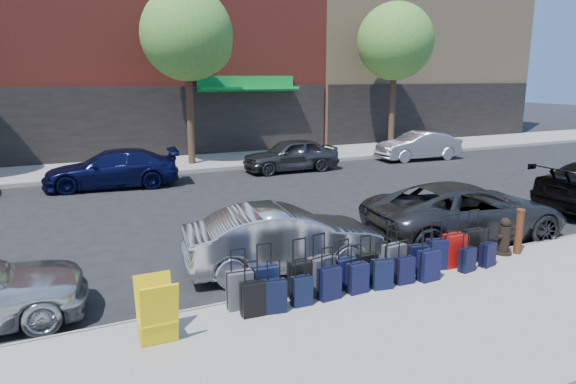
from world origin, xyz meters
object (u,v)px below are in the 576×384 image
tree_center (190,37)px  display_rack (157,311)px  car_near_1 (284,239)px  car_far_2 (291,155)px  car_far_3 (418,146)px  fire_hydrant (504,237)px  car_near_2 (466,212)px  car_far_1 (112,169)px  suitcase_front_5 (367,268)px  tree_right (397,44)px  bollard (519,231)px

tree_center → display_rack: 16.23m
car_near_1 → car_far_2: (4.94, 9.95, 0.02)m
car_far_3 → display_rack: bearing=-45.9°
fire_hydrant → car_near_2: size_ratio=0.16×
display_rack → car_near_2: car_near_2 is taller
display_rack → car_far_2: bearing=56.7°
tree_center → display_rack: size_ratio=7.73×
car_far_1 → suitcase_front_5: bearing=22.3°
suitcase_front_5 → tree_right: bearing=53.2°
car_far_1 → car_far_3: size_ratio=1.14×
car_near_1 → car_near_2: bearing=-82.1°
car_near_1 → car_far_3: size_ratio=1.00×
tree_right → car_near_2: tree_right is taller
car_far_2 → car_far_3: bearing=92.1°
car_near_2 → car_far_2: 9.95m
suitcase_front_5 → display_rack: (-3.89, -0.54, 0.19)m
car_far_1 → car_near_2: bearing=42.4°
tree_right → display_rack: (-15.11, -14.80, -4.80)m
tree_right → fire_hydrant: tree_right is taller
bollard → car_near_1: (-4.74, 1.61, 0.01)m
tree_center → display_rack: bearing=-107.3°
suitcase_front_5 → car_near_2: bearing=23.2°
car_near_1 → car_far_2: size_ratio=1.01×
tree_right → car_near_1: (-12.17, -12.72, -4.75)m
car_near_2 → car_far_3: car_near_2 is taller
car_near_2 → car_near_1: bearing=96.7°
display_rack → car_near_2: (7.74, 2.08, 0.07)m
car_near_1 → tree_right: bearing=-35.8°
car_far_1 → car_far_3: car_far_1 is taller
bollard → display_rack: (-7.68, -0.48, -0.04)m
tree_right → display_rack: size_ratio=7.73×
display_rack → car_far_2: size_ratio=0.24×
car_near_1 → car_far_3: car_far_3 is taller
suitcase_front_5 → bollard: size_ratio=0.91×
car_far_3 → car_far_2: bearing=-85.0°
fire_hydrant → car_near_2: (0.35, 1.49, 0.16)m
car_far_1 → display_rack: bearing=3.1°
tree_center → car_near_1: tree_center is taller
suitcase_front_5 → display_rack: 3.93m
car_far_1 → car_far_2: bearing=98.5°
car_far_2 → tree_right: bearing=112.4°
suitcase_front_5 → car_near_2: size_ratio=0.18×
tree_right → car_far_3: 5.49m
tree_right → car_far_2: 9.07m
fire_hydrant → display_rack: size_ratio=0.85×
fire_hydrant → car_far_2: 11.46m
tree_right → car_near_2: 15.44m
fire_hydrant → car_near_1: (-4.45, 1.50, 0.14)m
tree_right → bollard: size_ratio=7.47×
tree_center → car_far_2: 6.39m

